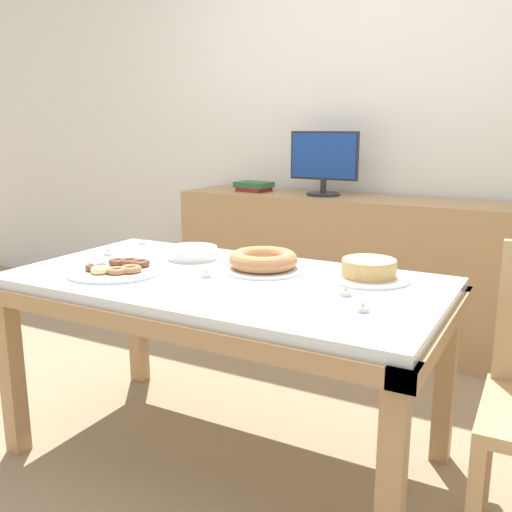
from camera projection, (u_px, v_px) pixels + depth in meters
The scene contains 15 objects.
ground_plane at pixel (227, 454), 2.28m from camera, with size 12.00×12.00×0.00m, color #997F60.
wall_back at pixel (373, 123), 3.49m from camera, with size 8.00×0.10×2.60m, color white.
dining_table at pixel (225, 300), 2.14m from camera, with size 1.63×0.88×0.73m.
sideboard at pixel (352, 270), 3.42m from camera, with size 2.18×0.44×0.88m.
computer_monitor at pixel (324, 164), 3.38m from camera, with size 0.42×0.20×0.38m.
book_stack at pixel (254, 186), 3.63m from camera, with size 0.23×0.18×0.06m.
cake_chocolate_round at pixel (369, 271), 2.08m from camera, with size 0.30×0.30×0.08m.
cake_golden_bundt at pixel (263, 261), 2.21m from camera, with size 0.32×0.32×0.08m.
pastry_platter at pixel (115, 269), 2.18m from camera, with size 0.36×0.36×0.04m.
plate_stack at pixel (192, 253), 2.41m from camera, with size 0.21×0.21×0.05m.
tealight_near_front at pixel (346, 293), 1.88m from camera, with size 0.04×0.04×0.04m.
tealight_right_edge at pixel (363, 308), 1.72m from camera, with size 0.04×0.04×0.04m.
tealight_centre at pixel (143, 242), 2.72m from camera, with size 0.04×0.04×0.04m.
tealight_left_edge at pixel (108, 253), 2.48m from camera, with size 0.04×0.04×0.04m.
tealight_near_cakes at pixel (206, 274), 2.11m from camera, with size 0.04×0.04×0.04m.
Camera 1 is at (1.08, -1.74, 1.27)m, focal length 40.00 mm.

